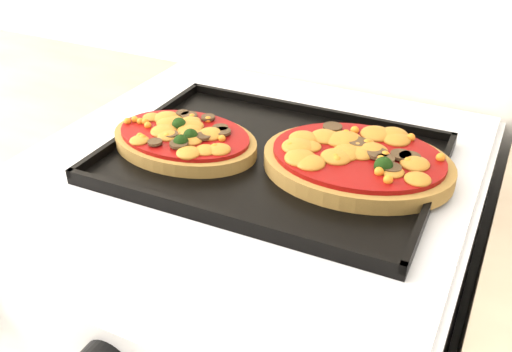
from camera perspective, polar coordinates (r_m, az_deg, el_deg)
The scene contains 4 objects.
control_panel at distance 0.61m, azimuth -14.68°, elevation -16.38°, with size 0.60×0.02×0.09m, color silver.
baking_tray at distance 0.76m, azimuth 1.68°, elevation 1.89°, with size 0.43×0.32×0.02m, color black.
pizza_left at distance 0.78m, azimuth -7.17°, elevation 3.79°, with size 0.21×0.15×0.03m, color #A57639, non-canonical shape.
pizza_right at distance 0.73m, azimuth 10.10°, elevation 1.60°, with size 0.24×0.19×0.04m, color #A57639, non-canonical shape.
Camera 1 is at (0.29, 1.10, 1.30)m, focal length 40.00 mm.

